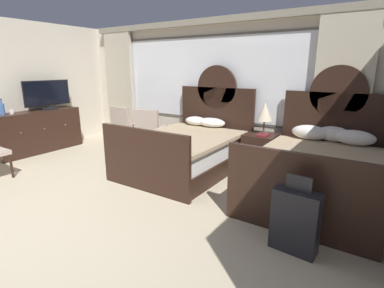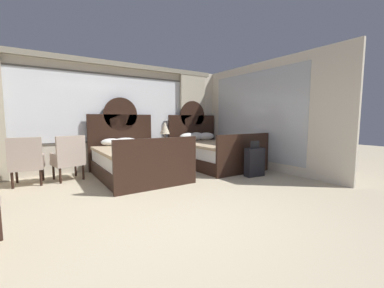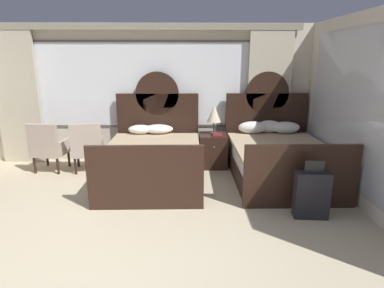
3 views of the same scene
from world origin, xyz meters
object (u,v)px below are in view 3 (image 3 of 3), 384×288
at_px(armchair_by_window_left, 87,146).
at_px(armchair_by_window_centre, 48,146).
at_px(table_lamp_on_nightstand, 214,114).
at_px(bed_near_mirror, 278,158).
at_px(book_on_nightstand, 217,135).
at_px(suitcase_on_floor, 312,195).
at_px(bed_near_window, 154,159).
at_px(nightstand_between_beds, 213,150).

bearing_deg(armchair_by_window_left, armchair_by_window_centre, -179.89).
bearing_deg(armchair_by_window_centre, table_lamp_on_nightstand, 5.40).
bearing_deg(bed_near_mirror, book_on_nightstand, 150.97).
relative_size(book_on_nightstand, suitcase_on_floor, 0.33).
bearing_deg(book_on_nightstand, bed_near_window, -153.26).
height_order(table_lamp_on_nightstand, suitcase_on_floor, table_lamp_on_nightstand).
relative_size(table_lamp_on_nightstand, suitcase_on_floor, 0.70).
distance_m(armchair_by_window_left, suitcase_on_floor, 3.95).
bearing_deg(book_on_nightstand, bed_near_mirror, -29.03).
height_order(armchair_by_window_centre, suitcase_on_floor, armchair_by_window_centre).
bearing_deg(armchair_by_window_left, bed_near_mirror, -7.30).
height_order(nightstand_between_beds, armchair_by_window_centre, armchair_by_window_centre).
distance_m(book_on_nightstand, armchair_by_window_centre, 3.14).
relative_size(bed_near_window, nightstand_between_beds, 3.44).
distance_m(table_lamp_on_nightstand, book_on_nightstand, 0.41).
distance_m(book_on_nightstand, armchair_by_window_left, 2.42).
height_order(bed_near_mirror, nightstand_between_beds, bed_near_mirror).
xyz_separation_m(table_lamp_on_nightstand, book_on_nightstand, (0.05, -0.17, -0.37)).
distance_m(bed_near_mirror, armchair_by_window_centre, 4.17).
bearing_deg(bed_near_mirror, armchair_by_window_left, 172.70).
bearing_deg(bed_near_window, suitcase_on_floor, -32.38).
xyz_separation_m(armchair_by_window_left, suitcase_on_floor, (3.48, -1.86, -0.16)).
bearing_deg(bed_near_window, armchair_by_window_left, 160.27).
bearing_deg(nightstand_between_beds, armchair_by_window_centre, -175.69).
distance_m(armchair_by_window_left, armchair_by_window_centre, 0.72).
xyz_separation_m(bed_near_mirror, table_lamp_on_nightstand, (-1.06, 0.73, 0.65)).
xyz_separation_m(table_lamp_on_nightstand, armchair_by_window_left, (-2.36, -0.29, -0.55)).
bearing_deg(book_on_nightstand, nightstand_between_beds, 121.62).
bearing_deg(nightstand_between_beds, armchair_by_window_left, -174.41).
bearing_deg(bed_near_window, book_on_nightstand, 26.74).
xyz_separation_m(table_lamp_on_nightstand, suitcase_on_floor, (1.12, -2.15, -0.71)).
bearing_deg(armchair_by_window_left, bed_near_window, -19.73).
height_order(bed_near_window, nightstand_between_beds, bed_near_window).
relative_size(bed_near_mirror, armchair_by_window_centre, 2.37).
xyz_separation_m(nightstand_between_beds, armchair_by_window_left, (-2.35, -0.23, 0.16)).
xyz_separation_m(nightstand_between_beds, book_on_nightstand, (0.06, -0.11, 0.34)).
bearing_deg(table_lamp_on_nightstand, armchair_by_window_left, -173.00).
bearing_deg(armchair_by_window_left, nightstand_between_beds, 5.59).
height_order(bed_near_window, armchair_by_window_left, bed_near_window).
bearing_deg(armchair_by_window_centre, bed_near_mirror, -6.03).
distance_m(nightstand_between_beds, book_on_nightstand, 0.36).
distance_m(bed_near_window, armchair_by_window_centre, 2.04).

